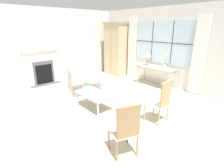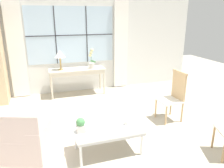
{
  "view_description": "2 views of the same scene",
  "coord_description": "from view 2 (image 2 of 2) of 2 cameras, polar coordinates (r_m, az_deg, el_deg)",
  "views": [
    {
      "loc": [
        3.68,
        -2.67,
        2.15
      ],
      "look_at": [
        0.36,
        0.26,
        0.67
      ],
      "focal_mm": 28.0,
      "sensor_mm": 36.0,
      "label": 1
    },
    {
      "loc": [
        -0.8,
        -3.03,
        2.1
      ],
      "look_at": [
        0.32,
        0.43,
        0.94
      ],
      "focal_mm": 35.0,
      "sensor_mm": 36.0,
      "label": 2
    }
  ],
  "objects": [
    {
      "name": "coffee_table",
      "position": [
        3.48,
        -1.07,
        -12.14
      ],
      "size": [
        1.05,
        0.57,
        0.41
      ],
      "color": "silver",
      "rests_on": "ground_plane"
    },
    {
      "name": "side_chair_wooden",
      "position": [
        4.64,
        15.95,
        -2.46
      ],
      "size": [
        0.46,
        0.46,
        1.02
      ],
      "color": "white",
      "rests_on": "ground_plane"
    },
    {
      "name": "potted_orchid",
      "position": [
        5.9,
        -5.41,
        5.99
      ],
      "size": [
        0.2,
        0.15,
        0.53
      ],
      "color": "#BCB7AD",
      "rests_on": "console_table"
    },
    {
      "name": "potted_plant_small",
      "position": [
        3.35,
        -8.17,
        -10.5
      ],
      "size": [
        0.13,
        0.13,
        0.23
      ],
      "color": "#BCB7AD",
      "rests_on": "coffee_table"
    },
    {
      "name": "wall_back_windowed",
      "position": [
        6.14,
        -10.5,
        10.72
      ],
      "size": [
        7.2,
        0.14,
        2.8
      ],
      "color": "silver",
      "rests_on": "ground_plane"
    },
    {
      "name": "console_table",
      "position": [
        5.95,
        -9.13,
        3.21
      ],
      "size": [
        1.47,
        0.51,
        0.72
      ],
      "color": "beige",
      "rests_on": "ground_plane"
    },
    {
      "name": "ground_plane",
      "position": [
        3.77,
        -2.7,
        -16.24
      ],
      "size": [
        14.0,
        14.0,
        0.0
      ],
      "primitive_type": "plane",
      "color": "#B2A893"
    },
    {
      "name": "armchair_upholstered",
      "position": [
        3.84,
        -22.56,
        -12.44
      ],
      "size": [
        1.18,
        1.18,
        0.8
      ],
      "color": "beige",
      "rests_on": "ground_plane"
    },
    {
      "name": "table_lamp",
      "position": [
        5.81,
        -13.47,
        7.51
      ],
      "size": [
        0.27,
        0.27,
        0.52
      ],
      "color": "#9E7F47",
      "rests_on": "console_table"
    },
    {
      "name": "pillar_candle",
      "position": [
        3.56,
        3.87,
        -9.9
      ],
      "size": [
        0.1,
        0.1,
        0.1
      ],
      "color": "silver",
      "rests_on": "coffee_table"
    }
  ]
}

